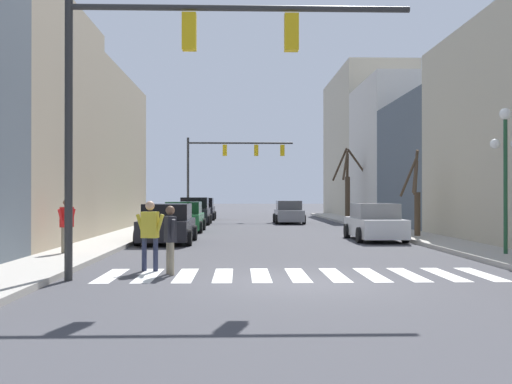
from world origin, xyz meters
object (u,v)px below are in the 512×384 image
car_parked_right_mid (167,225)px  street_tree_left_mid (348,185)px  street_lamp_right_corner (505,151)px  pedestrian_on_left_sidewalk (170,234)px  traffic_signal_far (228,158)px  pedestrian_near_right_corner (67,221)px  traffic_signal_near (170,67)px  car_parked_right_far (184,218)px  car_parked_left_near (202,210)px  car_parked_left_mid (195,212)px  car_parked_right_near (375,223)px  car_driving_toward_lane (289,213)px  pedestrian_on_right_sidewalk (150,230)px  street_tree_right_mid (416,198)px

car_parked_right_mid → street_tree_left_mid: 21.57m
street_lamp_right_corner → pedestrian_on_left_sidewalk: bearing=-161.0°
traffic_signal_far → street_lamp_right_corner: 28.57m
car_parked_right_mid → pedestrian_near_right_corner: 6.07m
traffic_signal_near → car_parked_right_far: 18.63m
car_parked_left_near → car_parked_left_mid: (-0.01, -7.32, 0.03)m
car_parked_right_near → pedestrian_on_left_sidewalk: size_ratio=2.73×
car_parked_left_near → car_parked_right_near: bearing=-157.9°
traffic_signal_far → car_parked_right_far: (-2.05, -13.31, -3.96)m
traffic_signal_far → street_tree_left_mid: (8.68, -2.19, -2.04)m
traffic_signal_near → car_parked_right_far: size_ratio=1.73×
street_lamp_right_corner → car_parked_right_far: street_lamp_right_corner is taller
car_driving_toward_lane → pedestrian_near_right_corner: bearing=158.4°
traffic_signal_far → traffic_signal_near: bearing=-91.3°
car_parked_left_near → street_tree_left_mid: size_ratio=0.82×
car_driving_toward_lane → street_tree_left_mid: 5.24m
street_lamp_right_corner → pedestrian_near_right_corner: (-13.48, 0.72, -2.15)m
car_parked_left_mid → car_driving_toward_lane: size_ratio=0.92×
pedestrian_on_right_sidewalk → street_tree_left_mid: (10.08, 27.58, 1.60)m
street_tree_right_mid → street_lamp_right_corner: bearing=-87.5°
traffic_signal_far → street_tree_left_mid: size_ratio=1.54×
traffic_signal_near → car_parked_left_near: (-1.35, 33.23, -4.05)m
car_parked_right_mid → car_parked_left_mid: car_parked_left_mid is taller
street_lamp_right_corner → car_parked_left_near: (-11.05, 28.88, -2.49)m
car_parked_left_near → street_tree_left_mid: (10.73, -3.99, 1.86)m
traffic_signal_far → pedestrian_on_left_sidewalk: 30.70m
car_parked_right_mid → street_tree_left_mid: (10.71, 18.62, 1.91)m
pedestrian_on_right_sidewalk → street_tree_left_mid: bearing=83.2°
pedestrian_on_right_sidewalk → pedestrian_near_right_corner: size_ratio=1.07×
car_parked_left_mid → car_parked_left_near: bearing=-0.0°
car_parked_left_mid → street_tree_left_mid: (10.74, 3.33, 1.83)m
pedestrian_near_right_corner → street_tree_right_mid: bearing=-30.8°
traffic_signal_near → street_tree_left_mid: size_ratio=1.51×
traffic_signal_far → car_parked_left_mid: 7.05m
street_lamp_right_corner → car_parked_right_mid: (-11.02, 6.26, -2.55)m
traffic_signal_near → pedestrian_on_right_sidewalk: 4.19m
car_parked_right_mid → street_tree_left_mid: street_tree_left_mid is taller
pedestrian_near_right_corner → street_tree_right_mid: (13.12, 7.35, 0.67)m
car_parked_right_near → pedestrian_on_left_sidewalk: pedestrian_on_left_sidewalk is taller
car_parked_right_near → pedestrian_on_left_sidewalk: (-7.47, -10.80, 0.25)m
traffic_signal_far → car_parked_right_far: traffic_signal_far is taller
car_parked_right_far → street_tree_left_mid: size_ratio=0.88×
car_parked_left_near → pedestrian_on_left_sidewalk: (1.25, -32.26, 0.19)m
traffic_signal_far → car_parked_left_near: 4.76m
street_tree_right_mid → pedestrian_on_left_sidewalk: bearing=-129.5°
traffic_signal_near → car_parked_right_near: 14.48m
car_parked_right_near → pedestrian_on_left_sidewalk: 13.13m
traffic_signal_near → car_driving_toward_lane: bearing=79.7°
car_parked_left_near → street_tree_left_mid: 11.60m
car_parked_right_near → car_driving_toward_lane: size_ratio=1.03×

